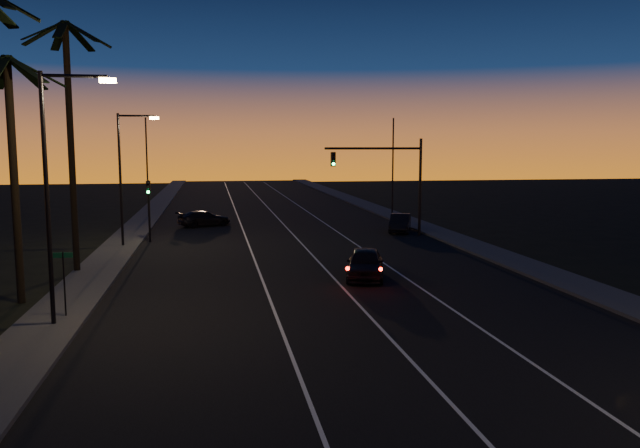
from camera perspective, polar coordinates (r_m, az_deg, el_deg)
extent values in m
cube|color=black|center=(34.04, -0.71, -3.79)|extent=(20.00, 170.00, 0.01)
cube|color=#383835|center=(34.11, -19.67, -4.06)|extent=(2.40, 170.00, 0.16)
cube|color=#383835|center=(37.45, 16.49, -2.97)|extent=(2.40, 170.00, 0.16)
cube|color=silver|center=(33.70, -5.76, -3.92)|extent=(0.12, 160.00, 0.01)
cube|color=silver|center=(34.12, 0.13, -3.74)|extent=(0.12, 160.00, 0.01)
cube|color=silver|center=(34.89, 5.81, -3.54)|extent=(0.12, 160.00, 0.01)
cylinder|color=black|center=(28.16, -26.16, 3.44)|extent=(0.32, 0.32, 10.00)
cube|color=black|center=(28.26, -24.47, 12.56)|extent=(2.18, 0.92, 1.18)
cube|color=black|center=(29.09, -25.27, 12.35)|extent=(1.25, 2.12, 1.18)
cube|color=black|center=(29.31, -27.05, 12.21)|extent=(1.34, 2.09, 1.18)
cube|color=black|center=(27.44, -25.32, 12.70)|extent=(1.95, 1.61, 1.18)
cylinder|color=black|center=(33.70, -21.79, 6.28)|extent=(0.32, 0.32, 12.50)
cube|color=black|center=(34.21, -20.41, 15.92)|extent=(2.18, 0.92, 1.18)
cube|color=black|center=(35.00, -21.18, 15.67)|extent=(1.25, 2.12, 1.18)
cube|color=black|center=(35.16, -22.71, 15.56)|extent=(1.34, 2.09, 1.18)
cube|color=black|center=(34.57, -23.92, 15.66)|extent=(2.18, 0.82, 1.18)
cube|color=black|center=(33.66, -23.90, 15.91)|extent=(1.90, 1.69, 1.18)
cube|color=black|center=(33.12, -22.60, 16.13)|extent=(0.45, 2.16, 1.18)
cube|color=black|center=(33.37, -21.01, 16.13)|extent=(1.95, 1.61, 1.18)
cylinder|color=black|center=(23.76, -23.67, 1.82)|extent=(0.16, 0.16, 9.00)
cylinder|color=black|center=(23.57, -21.55, 12.48)|extent=(2.20, 0.12, 0.12)
cube|color=#FFBD66|center=(23.37, -18.84, 12.33)|extent=(0.55, 0.26, 0.16)
cylinder|color=black|center=(41.44, -17.78, 3.74)|extent=(0.16, 0.16, 8.50)
cylinder|color=black|center=(41.29, -16.47, 9.47)|extent=(2.20, 0.12, 0.12)
cube|color=#FFBD66|center=(41.18, -14.92, 9.35)|extent=(0.55, 0.26, 0.16)
cylinder|color=black|center=(25.14, -22.33, -5.24)|extent=(0.06, 0.06, 2.60)
cube|color=#0B4425|center=(24.93, -22.45, -2.65)|extent=(0.70, 0.03, 0.20)
cylinder|color=black|center=(45.57, 9.13, 3.32)|extent=(0.20, 0.20, 7.00)
cylinder|color=black|center=(44.46, 4.91, 6.90)|extent=(7.00, 0.16, 0.16)
cube|color=black|center=(43.82, 1.21, 5.94)|extent=(0.32, 0.28, 1.00)
sphere|color=black|center=(43.65, 1.25, 6.36)|extent=(0.20, 0.20, 0.20)
sphere|color=black|center=(43.66, 1.25, 5.94)|extent=(0.20, 0.20, 0.20)
sphere|color=#14FF59|center=(43.66, 1.25, 5.52)|extent=(0.20, 0.20, 0.20)
cylinder|color=black|center=(43.41, -15.36, 1.12)|extent=(0.14, 0.14, 4.20)
cube|color=black|center=(43.28, -15.43, 3.22)|extent=(0.28, 0.25, 0.90)
sphere|color=black|center=(43.12, -15.46, 3.58)|extent=(0.18, 0.18, 0.18)
sphere|color=black|center=(43.13, -15.44, 3.21)|extent=(0.18, 0.18, 0.18)
sphere|color=#14FF59|center=(43.15, -15.43, 2.84)|extent=(0.18, 0.18, 0.18)
cylinder|color=black|center=(58.30, -15.53, 4.95)|extent=(0.14, 0.14, 9.00)
cylinder|color=black|center=(57.40, 6.67, 5.13)|extent=(0.14, 0.14, 9.00)
imported|color=black|center=(30.67, 4.15, -3.60)|extent=(2.83, 4.66, 1.48)
sphere|color=#FF0F05|center=(28.10, 2.54, -4.09)|extent=(0.18, 0.18, 0.18)
sphere|color=#FF0F05|center=(28.07, 5.57, -4.13)|extent=(0.18, 0.18, 0.18)
imported|color=black|center=(47.45, 7.33, 0.09)|extent=(2.79, 4.33, 1.35)
imported|color=black|center=(51.33, -10.55, 0.50)|extent=(4.66, 3.29, 1.25)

